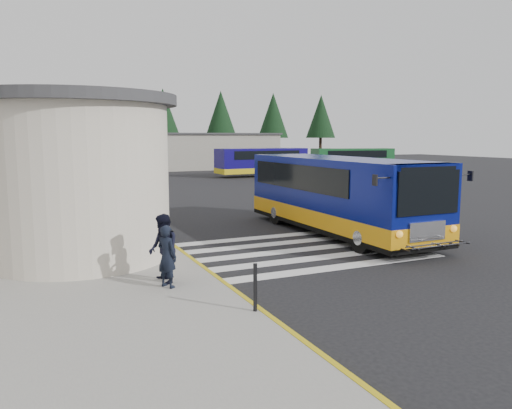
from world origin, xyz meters
name	(u,v)px	position (x,y,z in m)	size (l,w,h in m)	color
ground	(295,245)	(0.00, 0.00, 0.00)	(140.00, 140.00, 0.00)	black
sidewalk	(12,243)	(-9.00, 4.00, 0.07)	(10.00, 34.00, 0.15)	gray
curb_strip	(153,232)	(-4.05, 4.00, 0.08)	(0.12, 34.00, 0.16)	gold
crosswalk	(293,251)	(-0.50, -0.80, 0.01)	(8.00, 5.35, 0.01)	silver
depot_building	(164,151)	(6.00, 42.00, 2.11)	(26.40, 8.40, 4.20)	gray
tree_line	(150,113)	(6.29, 50.00, 6.77)	(58.40, 4.40, 10.00)	black
transit_bus	(338,198)	(2.53, 1.15, 1.41)	(3.80, 10.46, 2.94)	navy
pedestrian_a	(167,256)	(-5.43, -3.51, 0.91)	(0.55, 0.36, 1.52)	black
pedestrian_b	(163,249)	(-5.42, -3.15, 1.01)	(0.84, 0.65, 1.72)	black
bollard	(255,287)	(-4.20, -5.91, 0.66)	(0.08, 0.08, 1.01)	black
far_bus_a	(262,161)	(12.01, 28.30, 1.49)	(9.00, 2.90, 2.30)	#0E0758
far_bus_b	(352,159)	(22.58, 28.44, 1.43)	(8.80, 3.71, 2.20)	#144B22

